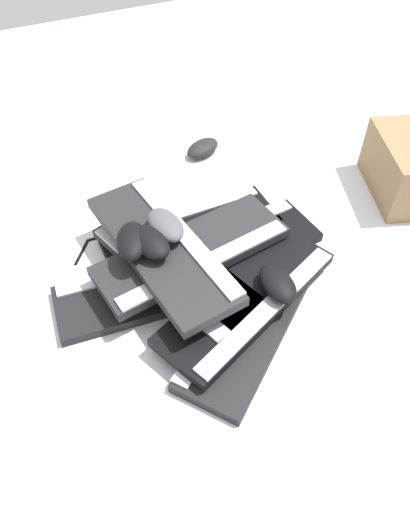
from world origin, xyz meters
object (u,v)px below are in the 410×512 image
object	(u,v)px
mouse_2	(278,284)
mouse_3	(132,241)
keyboard_3	(191,230)
keyboard_7	(162,247)
keyboard_1	(250,319)
mouse_4	(166,225)
keyboard_6	(248,298)
keyboard_4	(176,269)
keyboard_5	(193,252)
mouse_1	(150,242)
keyboard_2	(230,251)
mouse_0	(203,148)
keyboard_0	(155,288)

from	to	relation	value
mouse_2	mouse_3	bearing A→B (deg)	53.58
keyboard_3	keyboard_7	size ratio (longest dim) A/B	0.97
keyboard_1	mouse_4	distance (m)	0.27
keyboard_1	keyboard_6	size ratio (longest dim) A/B	0.95
keyboard_3	mouse_2	distance (m)	0.30
keyboard_4	mouse_3	world-z (taller)	mouse_3
keyboard_3	mouse_2	xyz separation A→B (m)	(-0.08, 0.28, 0.07)
mouse_4	keyboard_5	bearing A→B (deg)	-137.98
mouse_4	keyboard_3	bearing A→B (deg)	-54.47
keyboard_4	mouse_1	bearing A→B (deg)	-15.22
keyboard_3	mouse_1	xyz separation A→B (m)	(0.14, 0.12, 0.13)
keyboard_6	mouse_4	bearing A→B (deg)	-59.10
keyboard_5	keyboard_7	size ratio (longest dim) A/B	1.00
keyboard_2	mouse_0	world-z (taller)	mouse_0
keyboard_0	keyboard_3	world-z (taller)	same
keyboard_1	keyboard_5	xyz separation A→B (m)	(0.05, -0.18, 0.06)
keyboard_0	keyboard_2	xyz separation A→B (m)	(-0.20, -0.03, 0.00)
keyboard_0	keyboard_3	xyz separation A→B (m)	(-0.15, -0.14, 0.00)
keyboard_6	mouse_4	size ratio (longest dim) A/B	4.21
mouse_1	mouse_3	xyz separation A→B (m)	(0.03, -0.02, 0.00)
mouse_4	keyboard_0	bearing A→B (deg)	128.72
keyboard_5	mouse_3	size ratio (longest dim) A/B	4.17
keyboard_4	keyboard_6	world-z (taller)	same
mouse_1	mouse_2	distance (m)	0.28
keyboard_0	mouse_1	xyz separation A→B (m)	(-0.01, -0.02, 0.13)
mouse_3	keyboard_6	bearing A→B (deg)	-112.52
keyboard_3	keyboard_5	bearing A→B (deg)	69.50
keyboard_3	keyboard_4	size ratio (longest dim) A/B	0.95
keyboard_1	keyboard_4	bearing A→B (deg)	-59.79
mouse_4	keyboard_7	bearing A→B (deg)	136.14
keyboard_0	mouse_0	distance (m)	0.53
keyboard_4	keyboard_6	distance (m)	0.18
keyboard_5	mouse_0	bearing A→B (deg)	-116.61
keyboard_5	keyboard_7	xyz separation A→B (m)	(0.06, -0.01, 0.03)
keyboard_4	keyboard_7	world-z (taller)	keyboard_7
mouse_0	mouse_3	world-z (taller)	mouse_3
keyboard_2	mouse_4	xyz separation A→B (m)	(0.15, -0.02, 0.13)
keyboard_2	mouse_1	xyz separation A→B (m)	(0.20, 0.01, 0.13)
keyboard_1	keyboard_7	world-z (taller)	keyboard_7
keyboard_6	mouse_0	world-z (taller)	keyboard_6
keyboard_5	mouse_1	size ratio (longest dim) A/B	4.17
keyboard_3	mouse_0	xyz separation A→B (m)	(-0.16, -0.29, 0.01)
keyboard_1	keyboard_7	bearing A→B (deg)	-58.05
keyboard_0	keyboard_1	size ratio (longest dim) A/B	1.03
keyboard_2	keyboard_7	distance (m)	0.19
keyboard_1	keyboard_2	size ratio (longest dim) A/B	0.97
mouse_1	mouse_4	xyz separation A→B (m)	(-0.05, -0.03, 0.00)
keyboard_6	mouse_0	xyz separation A→B (m)	(-0.14, -0.56, -0.02)
keyboard_4	mouse_4	bearing A→B (deg)	-89.07
mouse_1	mouse_3	world-z (taller)	same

